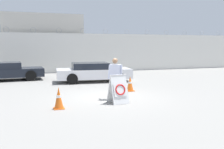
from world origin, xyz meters
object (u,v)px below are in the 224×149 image
Objects in this scene: barricade_sign at (118,89)px; parked_car_rear_sedan at (93,72)px; security_guard at (115,76)px; parked_car_front_coupe at (6,71)px; traffic_cone_mid at (130,84)px; traffic_cone_near at (59,98)px.

parked_car_rear_sedan reaches higher than barricade_sign.
barricade_sign is at bearing 110.60° from security_guard.
parked_car_front_coupe reaches higher than barricade_sign.
traffic_cone_mid is 4.06m from parked_car_rear_sedan.
traffic_cone_near is at bearing -78.01° from parked_car_front_coupe.
traffic_cone_mid is 0.16× the size of parked_car_front_coupe.
security_guard is 0.37× the size of parked_car_rear_sedan.
security_guard is 9.34m from parked_car_front_coupe.
security_guard reaches higher than parked_car_front_coupe.
parked_car_front_coupe is at bearing 161.67° from parked_car_rear_sedan.
parked_car_front_coupe is 5.89m from parked_car_rear_sedan.
security_guard reaches higher than parked_car_rear_sedan.
traffic_cone_near is at bearing 49.46° from security_guard.
traffic_cone_near is 7.10m from parked_car_rear_sedan.
barricade_sign is 9.92m from parked_car_front_coupe.
parked_car_front_coupe is (-5.06, 7.84, -0.38)m from security_guard.
parked_car_front_coupe reaches higher than traffic_cone_mid.
traffic_cone_near is at bearing -109.34° from parked_car_rear_sedan.
barricade_sign is at bearing -64.14° from parked_car_front_coupe.
security_guard is at bearing -130.38° from traffic_cone_mid.
parked_car_front_coupe is at bearing 112.27° from barricade_sign.
barricade_sign is at bearing -121.97° from traffic_cone_mid.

